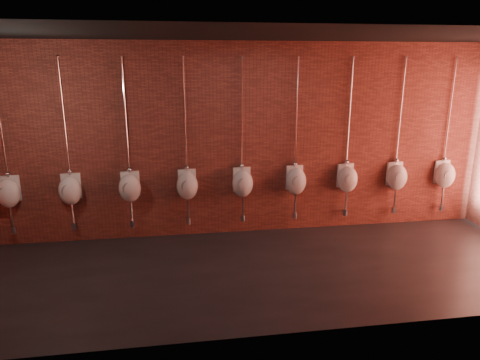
# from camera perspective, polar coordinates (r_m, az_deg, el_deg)

# --- Properties ---
(ground) EXTENTS (8.50, 8.50, 0.00)m
(ground) POSITION_cam_1_polar(r_m,az_deg,el_deg) (6.25, 2.96, -11.90)
(ground) COLOR black
(ground) RESTS_ON ground
(room_shell) EXTENTS (8.54, 3.04, 3.22)m
(room_shell) POSITION_cam_1_polar(r_m,az_deg,el_deg) (5.62, 3.24, 6.67)
(room_shell) COLOR black
(room_shell) RESTS_ON ground
(urinal_0) EXTENTS (0.39, 0.35, 2.71)m
(urinal_0) POSITION_cam_1_polar(r_m,az_deg,el_deg) (7.55, -28.52, -1.41)
(urinal_0) COLOR white
(urinal_0) RESTS_ON ground
(urinal_1) EXTENTS (0.39, 0.35, 2.71)m
(urinal_1) POSITION_cam_1_polar(r_m,az_deg,el_deg) (7.29, -21.70, -1.18)
(urinal_1) COLOR white
(urinal_1) RESTS_ON ground
(urinal_2) EXTENTS (0.39, 0.35, 2.71)m
(urinal_2) POSITION_cam_1_polar(r_m,az_deg,el_deg) (7.13, -14.48, -0.91)
(urinal_2) COLOR white
(urinal_2) RESTS_ON ground
(urinal_3) EXTENTS (0.39, 0.35, 2.71)m
(urinal_3) POSITION_cam_1_polar(r_m,az_deg,el_deg) (7.09, -7.05, -0.63)
(urinal_3) COLOR white
(urinal_3) RESTS_ON ground
(urinal_4) EXTENTS (0.39, 0.35, 2.71)m
(urinal_4) POSITION_cam_1_polar(r_m,az_deg,el_deg) (7.17, 0.34, -0.33)
(urinal_4) COLOR white
(urinal_4) RESTS_ON ground
(urinal_5) EXTENTS (0.39, 0.35, 2.71)m
(urinal_5) POSITION_cam_1_polar(r_m,az_deg,el_deg) (7.36, 7.46, -0.04)
(urinal_5) COLOR white
(urinal_5) RESTS_ON ground
(urinal_6) EXTENTS (0.39, 0.35, 2.71)m
(urinal_6) POSITION_cam_1_polar(r_m,az_deg,el_deg) (7.66, 14.11, 0.23)
(urinal_6) COLOR white
(urinal_6) RESTS_ON ground
(urinal_7) EXTENTS (0.39, 0.35, 2.71)m
(urinal_7) POSITION_cam_1_polar(r_m,az_deg,el_deg) (8.06, 20.19, 0.47)
(urinal_7) COLOR white
(urinal_7) RESTS_ON ground
(urinal_8) EXTENTS (0.39, 0.35, 2.71)m
(urinal_8) POSITION_cam_1_polar(r_m,az_deg,el_deg) (8.53, 25.64, 0.69)
(urinal_8) COLOR white
(urinal_8) RESTS_ON ground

